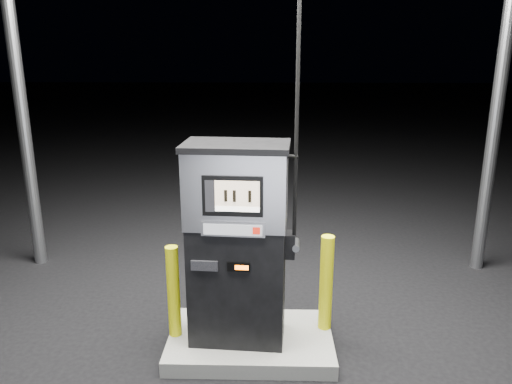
{
  "coord_description": "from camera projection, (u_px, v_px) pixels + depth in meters",
  "views": [
    {
      "loc": [
        0.17,
        -4.32,
        2.86
      ],
      "look_at": [
        0.05,
        0.0,
        1.61
      ],
      "focal_mm": 35.0,
      "sensor_mm": 36.0,
      "label": 1
    }
  ],
  "objects": [
    {
      "name": "ground",
      "position": [
        251.0,
        348.0,
        4.95
      ],
      "size": [
        80.0,
        80.0,
        0.0
      ],
      "primitive_type": "plane",
      "color": "black",
      "rests_on": "ground"
    },
    {
      "name": "pump_island",
      "position": [
        251.0,
        341.0,
        4.93
      ],
      "size": [
        1.6,
        1.0,
        0.15
      ],
      "primitive_type": "cube",
      "color": "slate",
      "rests_on": "ground"
    },
    {
      "name": "fuel_dispenser",
      "position": [
        238.0,
        242.0,
        4.61
      ],
      "size": [
        1.07,
        0.63,
        3.97
      ],
      "rotation": [
        0.0,
        0.0,
        -0.07
      ],
      "color": "black",
      "rests_on": "pump_island"
    },
    {
      "name": "bollard_left",
      "position": [
        174.0,
        292.0,
        4.79
      ],
      "size": [
        0.16,
        0.16,
        0.92
      ],
      "primitive_type": "cylinder",
      "rotation": [
        0.0,
        0.0,
        0.41
      ],
      "color": "#F2F20D",
      "rests_on": "pump_island"
    },
    {
      "name": "bollard_right",
      "position": [
        326.0,
        283.0,
        4.9
      ],
      "size": [
        0.17,
        0.17,
        0.98
      ],
      "primitive_type": "cylinder",
      "rotation": [
        0.0,
        0.0,
        0.36
      ],
      "color": "#F2F20D",
      "rests_on": "pump_island"
    }
  ]
}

